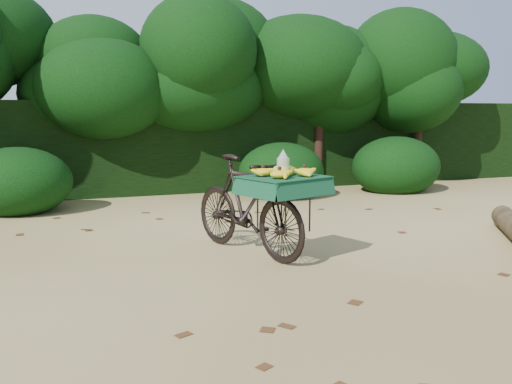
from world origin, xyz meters
name	(u,v)px	position (x,y,z in m)	size (l,w,h in m)	color
ground	(310,267)	(0.00, 0.00, 0.00)	(80.00, 80.00, 0.00)	#D3B770
vendor_bicycle	(248,204)	(-0.42, 0.73, 0.57)	(1.25, 1.97, 1.12)	black
hedge_backdrop	(178,145)	(0.00, 6.30, 0.90)	(26.00, 1.80, 1.80)	black
tree_row	(152,90)	(-0.65, 5.50, 2.00)	(14.50, 2.00, 4.00)	black
bush_clumps	(230,176)	(0.50, 4.30, 0.45)	(8.80, 1.70, 0.90)	black
leaf_litter	(285,252)	(0.00, 0.65, 0.01)	(7.00, 7.30, 0.01)	#523016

